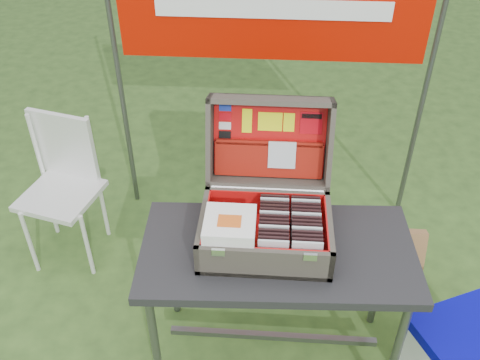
# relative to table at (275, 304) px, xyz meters

# --- Properties ---
(ground) EXTENTS (80.00, 80.00, 0.00)m
(ground) POSITION_rel_table_xyz_m (-0.07, 0.02, -0.35)
(ground) COLOR #2F491E
(ground) RESTS_ON ground
(table) EXTENTS (1.15, 0.61, 0.70)m
(table) POSITION_rel_table_xyz_m (0.00, 0.00, 0.00)
(table) COLOR #29292B
(table) RESTS_ON ground
(table_top) EXTENTS (1.15, 0.61, 0.04)m
(table_top) POSITION_rel_table_xyz_m (0.00, 0.00, 0.33)
(table_top) COLOR #29292B
(table_top) RESTS_ON ground
(table_leg_fl) EXTENTS (0.04, 0.04, 0.66)m
(table_leg_fl) POSITION_rel_table_xyz_m (-0.50, -0.22, -0.02)
(table_leg_fl) COLOR #59595B
(table_leg_fl) RESTS_ON ground
(table_leg_fr) EXTENTS (0.04, 0.04, 0.66)m
(table_leg_fr) POSITION_rel_table_xyz_m (0.50, -0.22, -0.02)
(table_leg_fr) COLOR #59595B
(table_leg_fr) RESTS_ON ground
(table_leg_bl) EXTENTS (0.04, 0.04, 0.66)m
(table_leg_bl) POSITION_rel_table_xyz_m (-0.50, 0.22, -0.02)
(table_leg_bl) COLOR #59595B
(table_leg_bl) RESTS_ON ground
(table_leg_br) EXTENTS (0.04, 0.04, 0.66)m
(table_leg_br) POSITION_rel_table_xyz_m (0.50, 0.22, -0.02)
(table_leg_br) COLOR #59595B
(table_leg_br) RESTS_ON ground
(table_brace) EXTENTS (0.97, 0.03, 0.03)m
(table_brace) POSITION_rel_table_xyz_m (0.00, 0.00, -0.23)
(table_brace) COLOR #59595B
(table_brace) RESTS_ON ground
(suitcase) EXTENTS (0.53, 0.54, 0.48)m
(suitcase) POSITION_rel_table_xyz_m (-0.05, 0.08, 0.59)
(suitcase) COLOR brown
(suitcase) RESTS_ON table
(suitcase_base_bottom) EXTENTS (0.53, 0.38, 0.02)m
(suitcase_base_bottom) POSITION_rel_table_xyz_m (-0.05, 0.02, 0.36)
(suitcase_base_bottom) COLOR brown
(suitcase_base_bottom) RESTS_ON table_top
(suitcase_base_wall_front) EXTENTS (0.53, 0.02, 0.14)m
(suitcase_base_wall_front) POSITION_rel_table_xyz_m (-0.05, -0.16, 0.42)
(suitcase_base_wall_front) COLOR brown
(suitcase_base_wall_front) RESTS_ON table_top
(suitcase_base_wall_back) EXTENTS (0.53, 0.02, 0.14)m
(suitcase_base_wall_back) POSITION_rel_table_xyz_m (-0.05, 0.20, 0.42)
(suitcase_base_wall_back) COLOR brown
(suitcase_base_wall_back) RESTS_ON table_top
(suitcase_base_wall_left) EXTENTS (0.02, 0.38, 0.14)m
(suitcase_base_wall_left) POSITION_rel_table_xyz_m (-0.31, 0.02, 0.42)
(suitcase_base_wall_left) COLOR brown
(suitcase_base_wall_left) RESTS_ON table_top
(suitcase_base_wall_right) EXTENTS (0.02, 0.38, 0.14)m
(suitcase_base_wall_right) POSITION_rel_table_xyz_m (0.20, 0.02, 0.42)
(suitcase_base_wall_right) COLOR brown
(suitcase_base_wall_right) RESTS_ON table_top
(suitcase_liner_floor) EXTENTS (0.49, 0.34, 0.01)m
(suitcase_liner_floor) POSITION_rel_table_xyz_m (-0.05, 0.02, 0.37)
(suitcase_liner_floor) COLOR red
(suitcase_liner_floor) RESTS_ON suitcase_base_bottom
(suitcase_latch_left) EXTENTS (0.05, 0.01, 0.03)m
(suitcase_latch_left) POSITION_rel_table_xyz_m (-0.22, -0.17, 0.48)
(suitcase_latch_left) COLOR silver
(suitcase_latch_left) RESTS_ON suitcase_base_wall_front
(suitcase_latch_right) EXTENTS (0.05, 0.01, 0.03)m
(suitcase_latch_right) POSITION_rel_table_xyz_m (0.12, -0.17, 0.48)
(suitcase_latch_right) COLOR silver
(suitcase_latch_right) RESTS_ON suitcase_base_wall_front
(suitcase_hinge) EXTENTS (0.47, 0.02, 0.02)m
(suitcase_hinge) POSITION_rel_table_xyz_m (-0.05, 0.21, 0.49)
(suitcase_hinge) COLOR silver
(suitcase_hinge) RESTS_ON suitcase_base_wall_back
(suitcase_lid_back) EXTENTS (0.53, 0.13, 0.37)m
(suitcase_lid_back) POSITION_rel_table_xyz_m (-0.05, 0.39, 0.63)
(suitcase_lid_back) COLOR brown
(suitcase_lid_back) RESTS_ON suitcase_base_wall_back
(suitcase_lid_rim_far) EXTENTS (0.53, 0.14, 0.06)m
(suitcase_lid_rim_far) POSITION_rel_table_xyz_m (-0.05, 0.38, 0.82)
(suitcase_lid_rim_far) COLOR brown
(suitcase_lid_rim_far) RESTS_ON suitcase_lid_back
(suitcase_lid_rim_near) EXTENTS (0.53, 0.14, 0.06)m
(suitcase_lid_rim_near) POSITION_rel_table_xyz_m (-0.05, 0.28, 0.48)
(suitcase_lid_rim_near) COLOR brown
(suitcase_lid_rim_near) RESTS_ON suitcase_lid_back
(suitcase_lid_rim_left) EXTENTS (0.02, 0.25, 0.40)m
(suitcase_lid_rim_left) POSITION_rel_table_xyz_m (-0.31, 0.33, 0.65)
(suitcase_lid_rim_left) COLOR brown
(suitcase_lid_rim_left) RESTS_ON suitcase_lid_back
(suitcase_lid_rim_right) EXTENTS (0.02, 0.25, 0.40)m
(suitcase_lid_rim_right) POSITION_rel_table_xyz_m (0.20, 0.33, 0.65)
(suitcase_lid_rim_right) COLOR brown
(suitcase_lid_rim_right) RESTS_ON suitcase_lid_back
(suitcase_lid_liner) EXTENTS (0.48, 0.11, 0.32)m
(suitcase_lid_liner) POSITION_rel_table_xyz_m (-0.05, 0.37, 0.64)
(suitcase_lid_liner) COLOR red
(suitcase_lid_liner) RESTS_ON suitcase_lid_back
(suitcase_liner_wall_front) EXTENTS (0.49, 0.01, 0.12)m
(suitcase_liner_wall_front) POSITION_rel_table_xyz_m (-0.05, -0.15, 0.43)
(suitcase_liner_wall_front) COLOR red
(suitcase_liner_wall_front) RESTS_ON suitcase_base_bottom
(suitcase_liner_wall_back) EXTENTS (0.49, 0.01, 0.12)m
(suitcase_liner_wall_back) POSITION_rel_table_xyz_m (-0.05, 0.18, 0.43)
(suitcase_liner_wall_back) COLOR red
(suitcase_liner_wall_back) RESTS_ON suitcase_base_bottom
(suitcase_liner_wall_left) EXTENTS (0.01, 0.34, 0.12)m
(suitcase_liner_wall_left) POSITION_rel_table_xyz_m (-0.29, 0.02, 0.43)
(suitcase_liner_wall_left) COLOR red
(suitcase_liner_wall_left) RESTS_ON suitcase_base_bottom
(suitcase_liner_wall_right) EXTENTS (0.01, 0.34, 0.12)m
(suitcase_liner_wall_right) POSITION_rel_table_xyz_m (0.19, 0.02, 0.43)
(suitcase_liner_wall_right) COLOR red
(suitcase_liner_wall_right) RESTS_ON suitcase_base_bottom
(suitcase_lid_pocket) EXTENTS (0.47, 0.08, 0.15)m
(suitcase_lid_pocket) POSITION_rel_table_xyz_m (-0.05, 0.33, 0.56)
(suitcase_lid_pocket) COLOR maroon
(suitcase_lid_pocket) RESTS_ON suitcase_lid_liner
(suitcase_pocket_edge) EXTENTS (0.46, 0.03, 0.03)m
(suitcase_pocket_edge) POSITION_rel_table_xyz_m (-0.05, 0.35, 0.63)
(suitcase_pocket_edge) COLOR maroon
(suitcase_pocket_edge) RESTS_ON suitcase_lid_pocket
(suitcase_pocket_cd) EXTENTS (0.12, 0.05, 0.12)m
(suitcase_pocket_cd) POSITION_rel_table_xyz_m (0.00, 0.32, 0.59)
(suitcase_pocket_cd) COLOR silver
(suitcase_pocket_cd) RESTS_ON suitcase_lid_pocket
(lid_sticker_cc_a) EXTENTS (0.05, 0.01, 0.03)m
(lid_sticker_cc_a) POSITION_rel_table_xyz_m (-0.25, 0.41, 0.77)
(lid_sticker_cc_a) COLOR #1933B2
(lid_sticker_cc_a) RESTS_ON suitcase_lid_liner
(lid_sticker_cc_b) EXTENTS (0.05, 0.01, 0.03)m
(lid_sticker_cc_b) POSITION_rel_table_xyz_m (-0.25, 0.40, 0.73)
(lid_sticker_cc_b) COLOR red
(lid_sticker_cc_b) RESTS_ON suitcase_lid_liner
(lid_sticker_cc_c) EXTENTS (0.05, 0.01, 0.03)m
(lid_sticker_cc_c) POSITION_rel_table_xyz_m (-0.25, 0.38, 0.69)
(lid_sticker_cc_c) COLOR white
(lid_sticker_cc_c) RESTS_ON suitcase_lid_liner
(lid_sticker_cc_d) EXTENTS (0.05, 0.01, 0.03)m
(lid_sticker_cc_d) POSITION_rel_table_xyz_m (-0.25, 0.37, 0.65)
(lid_sticker_cc_d) COLOR black
(lid_sticker_cc_d) RESTS_ON suitcase_lid_liner
(lid_card_neon_tall) EXTENTS (0.04, 0.03, 0.10)m
(lid_card_neon_tall) POSITION_rel_table_xyz_m (-0.15, 0.39, 0.71)
(lid_card_neon_tall) COLOR #E8F00F
(lid_card_neon_tall) RESTS_ON suitcase_lid_liner
(lid_card_neon_main) EXTENTS (0.10, 0.03, 0.08)m
(lid_card_neon_main) POSITION_rel_table_xyz_m (-0.05, 0.39, 0.71)
(lid_card_neon_main) COLOR #E8F00F
(lid_card_neon_main) RESTS_ON suitcase_lid_liner
(lid_card_neon_small) EXTENTS (0.05, 0.03, 0.08)m
(lid_card_neon_small) POSITION_rel_table_xyz_m (0.03, 0.39, 0.71)
(lid_card_neon_small) COLOR #E8F00F
(lid_card_neon_small) RESTS_ON suitcase_lid_liner
(lid_sticker_band) EXTENTS (0.09, 0.03, 0.09)m
(lid_sticker_band) POSITION_rel_table_xyz_m (0.12, 0.39, 0.71)
(lid_sticker_band) COLOR red
(lid_sticker_band) RESTS_ON suitcase_lid_liner
(lid_sticker_band_bar) EXTENTS (0.08, 0.01, 0.02)m
(lid_sticker_band_bar) POSITION_rel_table_xyz_m (0.12, 0.40, 0.74)
(lid_sticker_band_bar) COLOR black
(lid_sticker_band_bar) RESTS_ON suitcase_lid_liner
(cd_left_0) EXTENTS (0.12, 0.01, 0.13)m
(cd_left_0) POSITION_rel_table_xyz_m (-0.02, -0.13, 0.44)
(cd_left_0) COLOR silver
(cd_left_0) RESTS_ON suitcase_liner_floor
(cd_left_1) EXTENTS (0.12, 0.01, 0.13)m
(cd_left_1) POSITION_rel_table_xyz_m (-0.02, -0.10, 0.44)
(cd_left_1) COLOR black
(cd_left_1) RESTS_ON suitcase_liner_floor
(cd_left_2) EXTENTS (0.12, 0.01, 0.13)m
(cd_left_2) POSITION_rel_table_xyz_m (-0.02, -0.08, 0.44)
(cd_left_2) COLOR black
(cd_left_2) RESTS_ON suitcase_liner_floor
(cd_left_3) EXTENTS (0.12, 0.01, 0.13)m
(cd_left_3) POSITION_rel_table_xyz_m (-0.02, -0.06, 0.44)
(cd_left_3) COLOR black
(cd_left_3) RESTS_ON suitcase_liner_floor
(cd_left_4) EXTENTS (0.12, 0.01, 0.13)m
(cd_left_4) POSITION_rel_table_xyz_m (-0.02, -0.04, 0.44)
(cd_left_4) COLOR silver
(cd_left_4) RESTS_ON suitcase_liner_floor
(cd_left_5) EXTENTS (0.12, 0.01, 0.13)m
(cd_left_5) POSITION_rel_table_xyz_m (-0.02, -0.02, 0.44)
(cd_left_5) COLOR black
(cd_left_5) RESTS_ON suitcase_liner_floor
(cd_left_6) EXTENTS (0.12, 0.01, 0.13)m
(cd_left_6) POSITION_rel_table_xyz_m (-0.02, -0.00, 0.44)
(cd_left_6) COLOR black
(cd_left_6) RESTS_ON suitcase_liner_floor
(cd_left_7) EXTENTS (0.12, 0.01, 0.13)m
(cd_left_7) POSITION_rel_table_xyz_m (-0.02, 0.02, 0.44)
(cd_left_7) COLOR black
(cd_left_7) RESTS_ON suitcase_liner_floor
(cd_left_8) EXTENTS (0.12, 0.01, 0.13)m
(cd_left_8) POSITION_rel_table_xyz_m (-0.02, 0.04, 0.44)
(cd_left_8) COLOR silver
(cd_left_8) RESTS_ON suitcase_liner_floor
(cd_left_9) EXTENTS (0.12, 0.01, 0.13)m
(cd_left_9) POSITION_rel_table_xyz_m (-0.02, 0.06, 0.44)
(cd_left_9) COLOR black
(cd_left_9) RESTS_ON suitcase_liner_floor
(cd_left_10) EXTENTS (0.12, 0.01, 0.13)m
(cd_left_10) POSITION_rel_table_xyz_m (-0.02, 0.08, 0.44)
(cd_left_10) COLOR black
(cd_left_10) RESTS_ON suitcase_liner_floor
(cd_left_11) EXTENTS (0.12, 0.01, 0.13)m
(cd_left_11) POSITION_rel_table_xyz_m (-0.02, 0.10, 0.44)
(cd_left_11) COLOR black
(cd_left_11) RESTS_ON suitcase_liner_floor
(cd_left_12) EXTENTS (0.12, 0.01, 0.13)m
(cd_left_12) POSITION_rel_table_xyz_m (-0.02, 0.12, 0.44)
(cd_left_12) COLOR silver
(cd_left_12) RESTS_ON suitcase_liner_floor
(cd_left_13) EXTENTS (0.12, 0.01, 0.13)m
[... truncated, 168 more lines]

